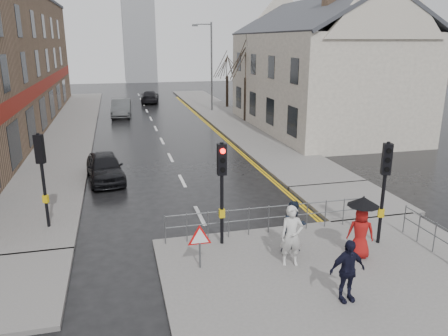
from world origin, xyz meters
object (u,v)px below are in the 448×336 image
car_parked (105,167)px  car_mid (121,108)px  pedestrian_a (292,236)px  pedestrian_d (347,271)px  pedestrian_with_umbrella (361,224)px  pedestrian_b (294,227)px

car_parked → car_mid: car_mid is taller
pedestrian_a → car_parked: (-5.44, 10.11, -0.38)m
pedestrian_d → car_mid: (-4.91, 30.99, -0.22)m
pedestrian_with_umbrella → car_mid: pedestrian_with_umbrella is taller
pedestrian_a → pedestrian_b: pedestrian_a is taller
pedestrian_a → car_mid: pedestrian_a is taller
pedestrian_b → pedestrian_d: bearing=-93.7°
pedestrian_d → car_parked: (-6.09, 12.18, -0.30)m
pedestrian_d → car_mid: size_ratio=0.36×
pedestrian_a → pedestrian_d: size_ratio=1.10×
pedestrian_b → pedestrian_with_umbrella: bearing=-32.9°
pedestrian_with_umbrella → pedestrian_d: bearing=-128.0°
pedestrian_a → car_mid: size_ratio=0.40×
car_parked → pedestrian_b: bearing=-65.1°
pedestrian_a → pedestrian_b: size_ratio=1.09×
pedestrian_a → pedestrian_with_umbrella: pedestrian_with_umbrella is taller
pedestrian_a → pedestrian_b: 0.82m
pedestrian_d → car_mid: bearing=96.4°
pedestrian_b → pedestrian_d: 2.81m
pedestrian_a → pedestrian_d: pedestrian_a is taller
car_parked → pedestrian_d: bearing=-70.3°
pedestrian_with_umbrella → pedestrian_a: bearing=178.0°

